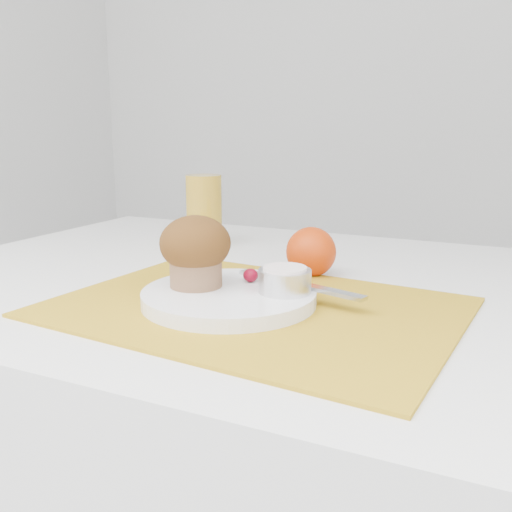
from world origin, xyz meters
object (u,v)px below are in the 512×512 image
at_px(orange, 311,252).
at_px(juice_glass, 204,211).
at_px(muffin, 195,250).
at_px(plate, 229,297).
at_px(table, 282,502).

distance_m(orange, juice_glass, 0.29).
bearing_deg(muffin, plate, 2.54).
relative_size(table, orange, 15.67).
bearing_deg(table, muffin, -113.91).
distance_m(juice_glass, muffin, 0.36).
xyz_separation_m(table, muffin, (-0.06, -0.15, 0.45)).
relative_size(plate, juice_glass, 1.64).
bearing_deg(orange, table, -119.95).
height_order(table, muffin, muffin).
xyz_separation_m(table, plate, (-0.02, -0.14, 0.39)).
distance_m(table, juice_glass, 0.53).
distance_m(plate, orange, 0.19).
bearing_deg(muffin, juice_glass, 118.83).
bearing_deg(orange, plate, -102.73).
distance_m(orange, muffin, 0.21).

